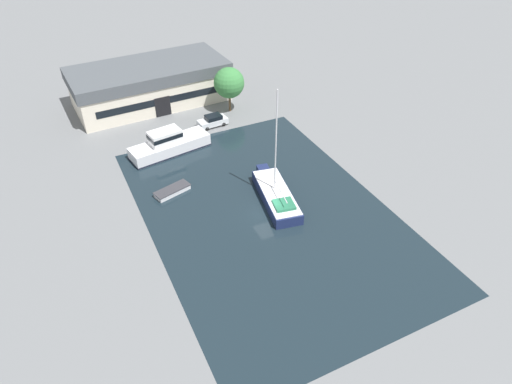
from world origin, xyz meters
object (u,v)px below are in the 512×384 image
object	(u,v)px
motor_cruiser	(169,144)
parked_car	(213,121)
small_dinghy	(172,191)
warehouse_building	(150,84)
quay_tree_near_building	(229,83)
sailboat_moored	(276,195)

from	to	relation	value
motor_cruiser	parked_car	bearing A→B (deg)	-71.14
small_dinghy	parked_car	bearing A→B (deg)	125.54
parked_car	motor_cruiser	xyz separation A→B (m)	(-7.91, -4.24, 0.38)
warehouse_building	motor_cruiser	bearing A→B (deg)	-100.42
quay_tree_near_building	motor_cruiser	distance (m)	14.64
quay_tree_near_building	motor_cruiser	world-z (taller)	quay_tree_near_building
parked_car	motor_cruiser	world-z (taller)	motor_cruiser
warehouse_building	quay_tree_near_building	bearing A→B (deg)	-42.63
warehouse_building	motor_cruiser	size ratio (longest dim) A/B	2.17
warehouse_building	sailboat_moored	size ratio (longest dim) A/B	1.80
warehouse_building	sailboat_moored	bearing A→B (deg)	-82.44
sailboat_moored	warehouse_building	bearing A→B (deg)	110.65
quay_tree_near_building	motor_cruiser	size ratio (longest dim) A/B	0.62
parked_car	sailboat_moored	xyz separation A→B (m)	(-0.07, -19.63, -0.10)
quay_tree_near_building	motor_cruiser	bearing A→B (deg)	-147.88
warehouse_building	sailboat_moored	xyz separation A→B (m)	(5.72, -31.25, -2.34)
parked_car	small_dinghy	xyz separation A→B (m)	(-10.36, -13.10, -0.52)
warehouse_building	parked_car	bearing A→B (deg)	-66.33
sailboat_moored	motor_cruiser	distance (m)	17.28
warehouse_building	quay_tree_near_building	world-z (taller)	quay_tree_near_building
warehouse_building	sailboat_moored	distance (m)	31.86
warehouse_building	motor_cruiser	world-z (taller)	warehouse_building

